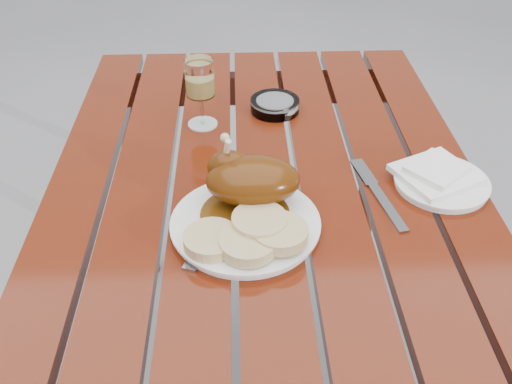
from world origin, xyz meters
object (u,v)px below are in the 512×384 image
at_px(side_plate, 441,183).
at_px(ashtray, 275,105).
at_px(wine_glass, 201,94).
at_px(table, 264,322).
at_px(dinner_plate, 245,225).

relative_size(side_plate, ashtray, 1.59).
bearing_deg(side_plate, wine_glass, 152.09).
bearing_deg(side_plate, table, 178.83).
bearing_deg(ashtray, table, -97.10).
distance_m(wine_glass, side_plate, 0.51).
height_order(table, dinner_plate, dinner_plate).
bearing_deg(wine_glass, dinner_plate, -76.25).
relative_size(table, dinner_plate, 4.79).
xyz_separation_m(dinner_plate, wine_glass, (-0.08, 0.34, 0.07)).
bearing_deg(ashtray, dinner_plate, -100.68).
height_order(wine_glass, side_plate, wine_glass).
distance_m(dinner_plate, ashtray, 0.40).
bearing_deg(ashtray, side_plate, -45.43).
relative_size(dinner_plate, ashtray, 2.31).
bearing_deg(side_plate, ashtray, 134.57).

